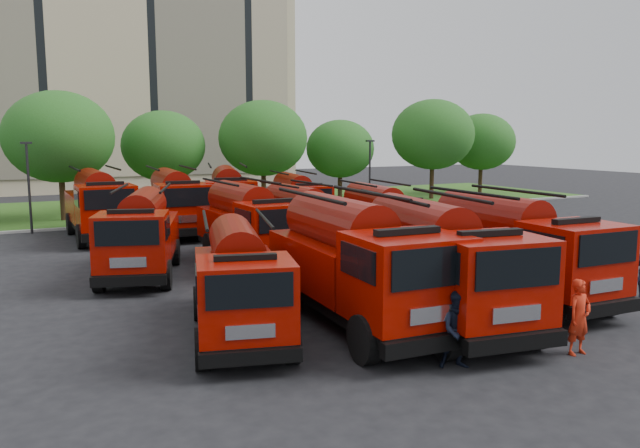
{
  "coord_description": "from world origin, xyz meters",
  "views": [
    {
      "loc": [
        -10.95,
        -20.84,
        5.54
      ],
      "look_at": [
        0.58,
        2.25,
        1.8
      ],
      "focal_mm": 35.0,
      "sensor_mm": 36.0,
      "label": 1
    }
  ],
  "objects_px": {
    "fire_truck_4": "(141,234)",
    "fire_truck_1": "(358,263)",
    "firefighter_4": "(209,302)",
    "fire_truck_9": "(175,202)",
    "fire_truck_6": "(305,220)",
    "fire_truck_2": "(438,263)",
    "fire_truck_5": "(250,224)",
    "fire_truck_0": "(239,281)",
    "firefighter_0": "(577,354)",
    "fire_truck_7": "(383,219)",
    "fire_truck_11": "(297,200)",
    "firefighter_2": "(560,292)",
    "firefighter_3": "(638,300)",
    "firefighter_5": "(445,253)",
    "fire_truck_8": "(99,204)",
    "fire_truck_10": "(228,198)",
    "fire_truck_3": "(515,248)",
    "firefighter_1": "(458,368)"
  },
  "relations": [
    {
      "from": "fire_truck_4",
      "to": "fire_truck_1",
      "type": "bearing_deg",
      "value": -47.48
    },
    {
      "from": "firefighter_4",
      "to": "fire_truck_9",
      "type": "bearing_deg",
      "value": -54.86
    },
    {
      "from": "fire_truck_6",
      "to": "fire_truck_2",
      "type": "bearing_deg",
      "value": -97.82
    },
    {
      "from": "fire_truck_5",
      "to": "fire_truck_6",
      "type": "bearing_deg",
      "value": 15.33
    },
    {
      "from": "fire_truck_0",
      "to": "firefighter_0",
      "type": "distance_m",
      "value": 9.02
    },
    {
      "from": "fire_truck_4",
      "to": "fire_truck_7",
      "type": "distance_m",
      "value": 11.22
    },
    {
      "from": "fire_truck_11",
      "to": "firefighter_2",
      "type": "bearing_deg",
      "value": -77.23
    },
    {
      "from": "firefighter_3",
      "to": "fire_truck_11",
      "type": "bearing_deg",
      "value": -102.6
    },
    {
      "from": "fire_truck_5",
      "to": "fire_truck_6",
      "type": "distance_m",
      "value": 3.17
    },
    {
      "from": "firefighter_5",
      "to": "fire_truck_11",
      "type": "bearing_deg",
      "value": -82.14
    },
    {
      "from": "fire_truck_9",
      "to": "fire_truck_2",
      "type": "bearing_deg",
      "value": -77.94
    },
    {
      "from": "fire_truck_8",
      "to": "fire_truck_6",
      "type": "bearing_deg",
      "value": -48.57
    },
    {
      "from": "fire_truck_5",
      "to": "fire_truck_9",
      "type": "height_order",
      "value": "fire_truck_9"
    },
    {
      "from": "fire_truck_6",
      "to": "fire_truck_10",
      "type": "distance_m",
      "value": 8.92
    },
    {
      "from": "fire_truck_7",
      "to": "fire_truck_6",
      "type": "bearing_deg",
      "value": 167.8
    },
    {
      "from": "fire_truck_2",
      "to": "fire_truck_5",
      "type": "xyz_separation_m",
      "value": [
        -1.93,
        10.59,
        -0.09
      ]
    },
    {
      "from": "fire_truck_3",
      "to": "fire_truck_5",
      "type": "xyz_separation_m",
      "value": [
        -5.87,
        9.57,
        -0.04
      ]
    },
    {
      "from": "firefighter_3",
      "to": "fire_truck_4",
      "type": "bearing_deg",
      "value": -59.77
    },
    {
      "from": "fire_truck_1",
      "to": "fire_truck_5",
      "type": "bearing_deg",
      "value": 91.07
    },
    {
      "from": "fire_truck_7",
      "to": "fire_truck_1",
      "type": "bearing_deg",
      "value": -120.05
    },
    {
      "from": "fire_truck_7",
      "to": "firefighter_5",
      "type": "bearing_deg",
      "value": -29.81
    },
    {
      "from": "fire_truck_11",
      "to": "fire_truck_2",
      "type": "bearing_deg",
      "value": -95.14
    },
    {
      "from": "fire_truck_0",
      "to": "firefighter_2",
      "type": "height_order",
      "value": "fire_truck_0"
    },
    {
      "from": "fire_truck_1",
      "to": "fire_truck_11",
      "type": "relative_size",
      "value": 1.15
    },
    {
      "from": "firefighter_1",
      "to": "firefighter_5",
      "type": "xyz_separation_m",
      "value": [
        8.8,
        11.81,
        0.0
      ]
    },
    {
      "from": "fire_truck_9",
      "to": "firefighter_2",
      "type": "relative_size",
      "value": 4.34
    },
    {
      "from": "fire_truck_0",
      "to": "firefighter_4",
      "type": "bearing_deg",
      "value": 100.98
    },
    {
      "from": "fire_truck_3",
      "to": "firefighter_4",
      "type": "height_order",
      "value": "fire_truck_3"
    },
    {
      "from": "fire_truck_6",
      "to": "fire_truck_8",
      "type": "distance_m",
      "value": 11.91
    },
    {
      "from": "fire_truck_1",
      "to": "fire_truck_10",
      "type": "relative_size",
      "value": 0.98
    },
    {
      "from": "fire_truck_4",
      "to": "firefighter_5",
      "type": "height_order",
      "value": "fire_truck_4"
    },
    {
      "from": "firefighter_0",
      "to": "firefighter_4",
      "type": "distance_m",
      "value": 11.37
    },
    {
      "from": "fire_truck_8",
      "to": "fire_truck_9",
      "type": "bearing_deg",
      "value": -6.39
    },
    {
      "from": "fire_truck_2",
      "to": "fire_truck_8",
      "type": "relative_size",
      "value": 1.02
    },
    {
      "from": "firefighter_3",
      "to": "fire_truck_7",
      "type": "bearing_deg",
      "value": -96.42
    },
    {
      "from": "fire_truck_8",
      "to": "fire_truck_11",
      "type": "bearing_deg",
      "value": -3.75
    },
    {
      "from": "fire_truck_0",
      "to": "fire_truck_11",
      "type": "xyz_separation_m",
      "value": [
        10.07,
        18.25,
        0.03
      ]
    },
    {
      "from": "fire_truck_4",
      "to": "fire_truck_5",
      "type": "distance_m",
      "value": 4.66
    },
    {
      "from": "fire_truck_9",
      "to": "firefighter_1",
      "type": "height_order",
      "value": "fire_truck_9"
    },
    {
      "from": "fire_truck_6",
      "to": "firefighter_4",
      "type": "bearing_deg",
      "value": -138.26
    },
    {
      "from": "fire_truck_5",
      "to": "fire_truck_10",
      "type": "distance_m",
      "value": 10.06
    },
    {
      "from": "firefighter_3",
      "to": "firefighter_2",
      "type": "bearing_deg",
      "value": -73.48
    },
    {
      "from": "firefighter_1",
      "to": "firefighter_3",
      "type": "distance_m",
      "value": 9.69
    },
    {
      "from": "fire_truck_4",
      "to": "fire_truck_10",
      "type": "height_order",
      "value": "fire_truck_10"
    },
    {
      "from": "fire_truck_9",
      "to": "fire_truck_3",
      "type": "bearing_deg",
      "value": -66.34
    },
    {
      "from": "firefighter_1",
      "to": "firefighter_4",
      "type": "distance_m",
      "value": 9.15
    },
    {
      "from": "fire_truck_6",
      "to": "firefighter_4",
      "type": "xyz_separation_m",
      "value": [
        -6.46,
        -6.26,
        -1.57
      ]
    },
    {
      "from": "fire_truck_6",
      "to": "firefighter_1",
      "type": "xyz_separation_m",
      "value": [
        -2.87,
        -14.67,
        -1.57
      ]
    },
    {
      "from": "fire_truck_3",
      "to": "fire_truck_8",
      "type": "distance_m",
      "value": 22.15
    },
    {
      "from": "fire_truck_3",
      "to": "firefighter_1",
      "type": "bearing_deg",
      "value": -141.82
    }
  ]
}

